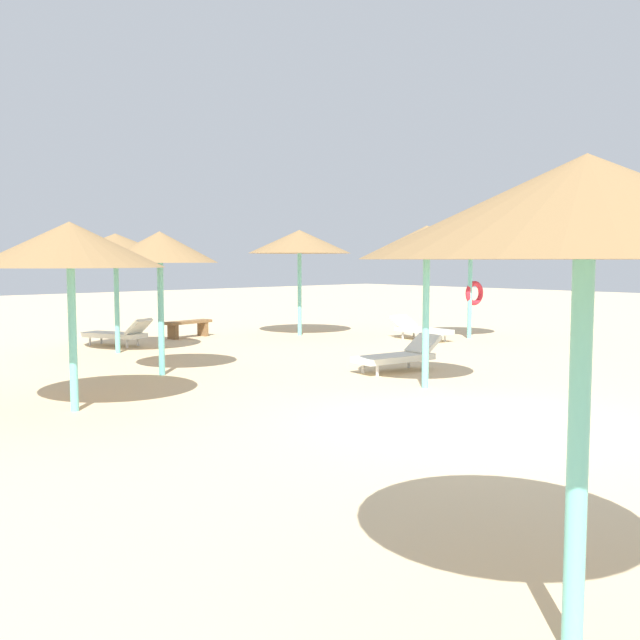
% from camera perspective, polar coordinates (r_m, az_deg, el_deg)
% --- Properties ---
extents(ground_plane, '(80.00, 80.00, 0.00)m').
position_cam_1_polar(ground_plane, '(10.31, 11.48, -7.71)').
color(ground_plane, beige).
extents(parasol_0, '(3.05, 3.05, 2.86)m').
position_cam_1_polar(parasol_0, '(17.49, -16.27, 5.73)').
color(parasol_0, '#6BC6BC').
rests_on(parasol_0, ground).
extents(parasol_1, '(2.34, 2.34, 2.83)m').
position_cam_1_polar(parasol_1, '(12.30, 8.66, 6.20)').
color(parasol_1, '#6BC6BC').
rests_on(parasol_1, ground).
extents(parasol_2, '(2.46, 2.46, 2.81)m').
position_cam_1_polar(parasol_2, '(4.12, 20.75, 8.43)').
color(parasol_2, '#6BC6BC').
rests_on(parasol_2, ground).
extents(parasol_3, '(2.30, 2.30, 3.06)m').
position_cam_1_polar(parasol_3, '(20.37, 12.14, 6.16)').
color(parasol_3, '#6BC6BC').
rests_on(parasol_3, ground).
extents(parasol_5, '(2.22, 2.22, 2.78)m').
position_cam_1_polar(parasol_5, '(13.88, -12.88, 5.74)').
color(parasol_5, '#6BC6BC').
rests_on(parasol_5, ground).
extents(parasol_7, '(3.02, 3.02, 3.11)m').
position_cam_1_polar(parasol_7, '(20.71, -1.68, 6.35)').
color(parasol_7, '#6BC6BC').
rests_on(parasol_7, ground).
extents(parasol_9, '(2.71, 2.71, 2.79)m').
position_cam_1_polar(parasol_9, '(10.87, -19.63, 5.75)').
color(parasol_9, '#6BC6BC').
rests_on(parasol_9, ground).
extents(lounger_0, '(1.36, 1.98, 0.74)m').
position_cam_1_polar(lounger_0, '(19.02, -16.07, -1.08)').
color(lounger_0, silver).
rests_on(lounger_0, ground).
extents(lounger_1, '(1.96, 0.89, 0.71)m').
position_cam_1_polar(lounger_1, '(14.21, 6.42, -2.89)').
color(lounger_1, silver).
rests_on(lounger_1, ground).
extents(lounger_3, '(0.81, 1.96, 0.64)m').
position_cam_1_polar(lounger_3, '(19.86, 8.12, -0.71)').
color(lounger_3, silver).
rests_on(lounger_3, ground).
extents(bench_1, '(1.54, 0.60, 0.49)m').
position_cam_1_polar(bench_1, '(20.60, -10.65, -0.45)').
color(bench_1, brown).
rests_on(bench_1, ground).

